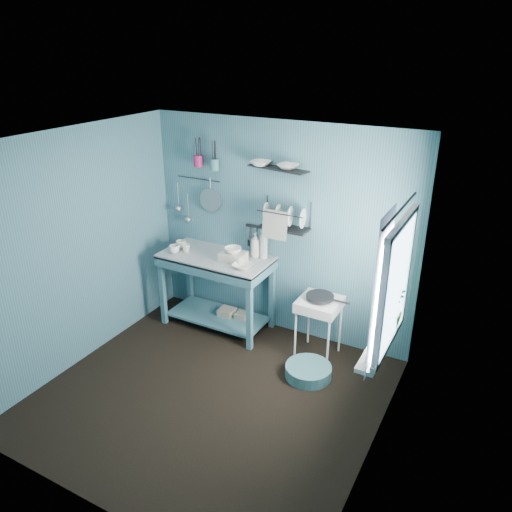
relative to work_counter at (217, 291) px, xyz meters
The scene contains 36 objects.
floor 1.43m from the work_counter, 60.53° to the right, with size 3.20×3.20×0.00m, color black.
ceiling 2.44m from the work_counter, 60.53° to the right, with size 3.20×3.20×0.00m, color silver.
wall_back 1.08m from the work_counter, 26.09° to the left, with size 3.20×3.20×0.00m, color #3B6979.
wall_front 2.87m from the work_counter, 76.06° to the right, with size 3.20×3.20×0.00m, color #3B6979.
wall_left 1.69m from the work_counter, 128.54° to the right, with size 3.00×3.00×0.00m, color #3B6979.
wall_right 2.67m from the work_counter, 27.43° to the right, with size 3.00×3.00×0.00m, color #3B6979.
work_counter is the anchor object (origin of this frame).
mug_left 0.72m from the work_counter, 161.57° to the right, with size 0.12×0.12×0.10m, color white.
mug_mid 0.64m from the work_counter, behind, with size 0.10×0.10×0.09m, color white.
mug_right 0.72m from the work_counter, behind, with size 0.12×0.12×0.10m, color white.
wash_tub 0.57m from the work_counter, ahead, with size 0.28×0.22×0.10m, color beige.
tub_bowl 0.65m from the work_counter, ahead, with size 0.20×0.20×0.06m, color white.
soap_bottle 0.77m from the work_counter, 25.46° to the left, with size 0.12×0.12×0.30m, color beige.
water_bottle 0.83m from the work_counter, 22.93° to the left, with size 0.09×0.09×0.28m, color #A7B5BB.
counter_bowl 0.68m from the work_counter, 18.43° to the right, with size 0.22×0.22×0.05m, color white.
hotplate_stand 1.33m from the work_counter, ahead, with size 0.44×0.44×0.70m, color silver.
frying_pan 1.36m from the work_counter, ahead, with size 0.30×0.30×0.04m, color black.
knife_strip 0.95m from the work_counter, 35.56° to the left, with size 0.32×0.02×0.03m, color black.
dish_rack 1.31m from the work_counter, 13.99° to the left, with size 0.55×0.24×0.32m, color black.
upper_shelf 1.70m from the work_counter, 18.22° to the left, with size 0.70×0.18×0.01m, color black.
shelf_bowl_left 1.64m from the work_counter, 25.27° to the left, with size 0.21×0.21×0.05m, color white.
shelf_bowl_right 1.79m from the work_counter, 15.67° to the left, with size 0.22×0.22×0.05m, color white.
utensil_cup_magenta 1.56m from the work_counter, 145.62° to the left, with size 0.11×0.11×0.13m, color #A31E59.
utensil_cup_teal 1.51m from the work_counter, 119.00° to the left, with size 0.11×0.11×0.13m, color #3A7579.
colander 1.10m from the work_counter, 130.05° to the left, with size 0.28×0.28×0.03m, color #95969C.
ladle_outer 1.29m from the work_counter, 158.22° to the left, with size 0.01×0.01×0.30m, color #95969C.
ladle_inner 1.11m from the work_counter, 153.48° to the left, with size 0.01×0.01×0.30m, color #95969C.
hook_rail 1.37m from the work_counter, 143.78° to the left, with size 0.01×0.01×0.60m, color black.
window_glass 2.54m from the work_counter, 17.86° to the right, with size 1.10×1.10×0.00m, color white.
windowsill 2.31m from the work_counter, 18.52° to the right, with size 0.16×0.95×0.04m, color silver.
curtain 2.61m from the work_counter, 25.14° to the right, with size 1.35×1.35×0.00m, color white.
curtain_rod 2.81m from the work_counter, 18.20° to the right, with size 0.02×0.02×1.05m, color black.
potted_plant 2.29m from the work_counter, 12.80° to the right, with size 0.25×0.25×0.44m, color #2B6C2C.
storage_tin_large 0.37m from the work_counter, 26.57° to the left, with size 0.18×0.18×0.22m, color gray.
storage_tin_small 0.48m from the work_counter, 14.93° to the left, with size 0.15×0.15×0.20m, color gray.
floor_basin 1.52m from the work_counter, 17.38° to the right, with size 0.49×0.49×0.13m, color teal.
Camera 1 is at (2.31, -3.32, 3.25)m, focal length 35.00 mm.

